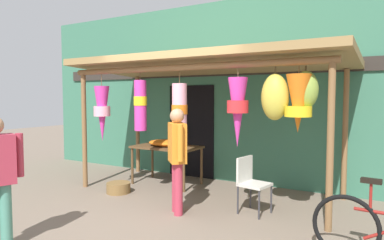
{
  "coord_description": "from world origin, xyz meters",
  "views": [
    {
      "loc": [
        3.07,
        -4.4,
        1.74
      ],
      "look_at": [
        -0.1,
        1.05,
        1.32
      ],
      "focal_mm": 32.19,
      "sensor_mm": 36.0,
      "label": 1
    }
  ],
  "objects": [
    {
      "name": "market_stall_canopy",
      "position": [
        0.33,
        0.86,
        2.09
      ],
      "size": [
        4.96,
        2.12,
        2.46
      ],
      "color": "brown",
      "rests_on": "ground_plane"
    },
    {
      "name": "shop_facade",
      "position": [
        -0.01,
        2.21,
        1.85
      ],
      "size": [
        9.73,
        0.29,
        3.71
      ],
      "color": "#387056",
      "rests_on": "ground_plane"
    },
    {
      "name": "wicker_basket_by_table",
      "position": [
        -1.2,
        0.27,
        0.09
      ],
      "size": [
        0.43,
        0.43,
        0.19
      ],
      "primitive_type": "cylinder",
      "color": "brown",
      "rests_on": "ground_plane"
    },
    {
      "name": "customer_foreground",
      "position": [
        0.33,
        -0.13,
        0.92
      ],
      "size": [
        0.43,
        0.46,
        1.57
      ],
      "color": "#B23347",
      "rests_on": "ground_plane"
    },
    {
      "name": "flower_heap_on_table",
      "position": [
        -0.79,
        1.21,
        0.84
      ],
      "size": [
        0.73,
        0.51,
        0.13
      ],
      "color": "orange",
      "rests_on": "display_table"
    },
    {
      "name": "display_table",
      "position": [
        -0.8,
        1.24,
        0.69
      ],
      "size": [
        1.32,
        0.77,
        0.77
      ],
      "color": "brown",
      "rests_on": "ground_plane"
    },
    {
      "name": "ground_plane",
      "position": [
        0.0,
        0.0,
        0.0
      ],
      "size": [
        30.0,
        30.0,
        0.0
      ],
      "primitive_type": "plane",
      "color": "#756656"
    },
    {
      "name": "folding_chair",
      "position": [
        1.26,
        0.46,
        0.5
      ],
      "size": [
        0.47,
        0.47,
        0.84
      ],
      "color": "beige",
      "rests_on": "ground_plane"
    }
  ]
}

